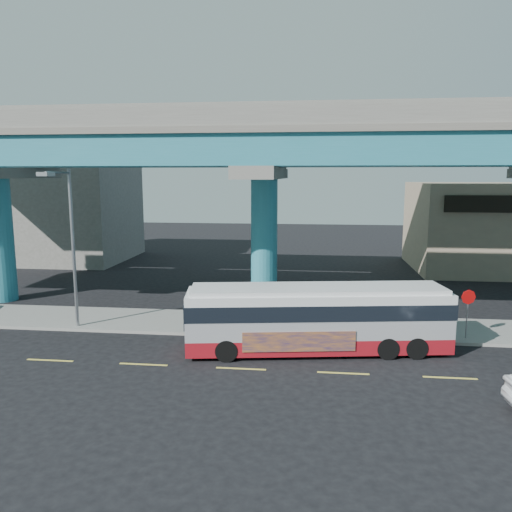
# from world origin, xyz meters

# --- Properties ---
(ground) EXTENTS (120.00, 120.00, 0.00)m
(ground) POSITION_xyz_m (0.00, 0.00, 0.00)
(ground) COLOR black
(ground) RESTS_ON ground
(sidewalk) EXTENTS (70.00, 4.00, 0.15)m
(sidewalk) POSITION_xyz_m (0.00, 5.50, 0.07)
(sidewalk) COLOR gray
(sidewalk) RESTS_ON ground
(lane_markings) EXTENTS (58.00, 0.12, 0.01)m
(lane_markings) POSITION_xyz_m (-0.00, -0.30, 0.01)
(lane_markings) COLOR #D8C64C
(lane_markings) RESTS_ON ground
(viaduct) EXTENTS (52.00, 12.40, 11.70)m
(viaduct) POSITION_xyz_m (-0.00, 9.11, 9.14)
(viaduct) COLOR teal
(viaduct) RESTS_ON ground
(building_beige) EXTENTS (14.00, 10.23, 7.00)m
(building_beige) POSITION_xyz_m (18.00, 22.98, 3.51)
(building_beige) COLOR tan
(building_beige) RESTS_ON ground
(building_concrete) EXTENTS (12.00, 10.00, 9.00)m
(building_concrete) POSITION_xyz_m (-20.00, 24.00, 4.50)
(building_concrete) COLOR gray
(building_concrete) RESTS_ON ground
(transit_bus) EXTENTS (11.47, 4.11, 2.89)m
(transit_bus) POSITION_xyz_m (3.01, 2.06, 1.58)
(transit_bus) COLOR maroon
(transit_bus) RESTS_ON ground
(street_lamp) EXTENTS (0.50, 2.52, 7.75)m
(street_lamp) POSITION_xyz_m (-8.88, 3.44, 5.18)
(street_lamp) COLOR gray
(street_lamp) RESTS_ON sidewalk
(stop_sign) EXTENTS (0.68, 0.19, 2.30)m
(stop_sign) POSITION_xyz_m (9.85, 4.18, 1.78)
(stop_sign) COLOR gray
(stop_sign) RESTS_ON sidewalk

